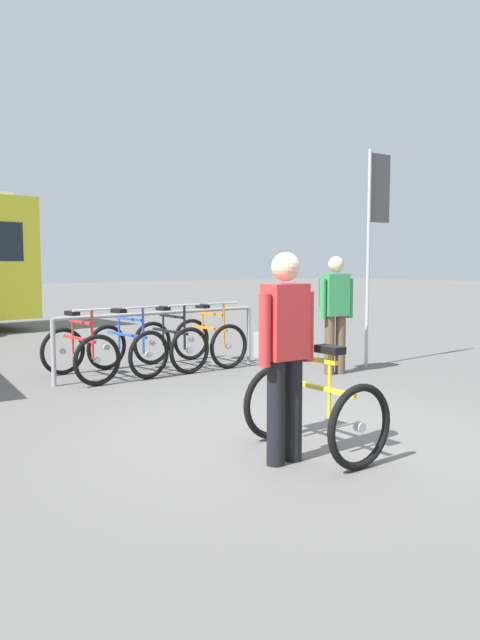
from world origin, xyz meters
TOP-DOWN VIEW (x-y plane):
  - ground_plane at (0.00, 0.00)m, footprint 80.00×80.00m
  - bike_rack_rail at (0.50, 3.50)m, footprint 3.21×0.22m
  - racked_bike_red at (-0.67, 3.61)m, footprint 0.76×1.15m
  - racked_bike_blue at (0.03, 3.65)m, footprint 0.84×1.21m
  - racked_bike_black at (0.73, 3.69)m, footprint 0.73×1.12m
  - racked_bike_orange at (1.43, 3.72)m, footprint 0.70×1.10m
  - featured_bicycle at (-0.22, -0.38)m, footprint 0.69×1.22m
  - person_with_featured_bike at (-0.56, -0.57)m, footprint 0.53×0.22m
  - pedestrian_with_backpack at (2.43, 2.02)m, footprint 0.52×0.38m
  - banner_flag at (3.39, 2.20)m, footprint 0.45×0.05m

SIDE VIEW (x-z plane):
  - ground_plane at x=0.00m, z-range 0.00..0.00m
  - racked_bike_blue at x=0.03m, z-range -0.12..0.86m
  - racked_bike_red at x=-0.67m, z-range -0.12..0.85m
  - racked_bike_black at x=0.73m, z-range -0.12..0.85m
  - racked_bike_orange at x=1.43m, z-range -0.12..0.85m
  - featured_bicycle at x=-0.22m, z-range -0.06..1.03m
  - bike_rack_rail at x=0.50m, z-range 0.23..1.10m
  - person_with_featured_bike at x=-0.56m, z-range 0.09..1.73m
  - pedestrian_with_backpack at x=2.43m, z-range 0.12..1.76m
  - banner_flag at x=3.39m, z-range 0.63..3.83m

